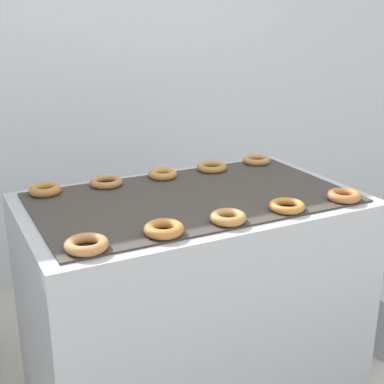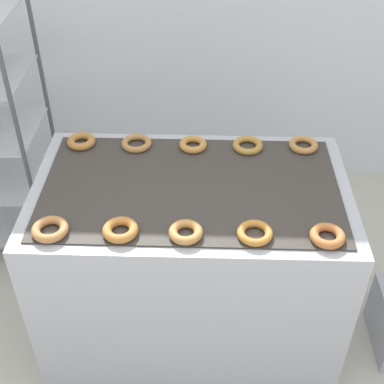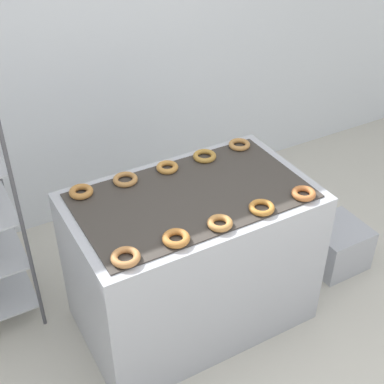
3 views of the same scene
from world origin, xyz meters
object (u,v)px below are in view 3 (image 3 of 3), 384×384
Objects in this scene: donut_near_rightmost at (304,193)px; donut_near_center at (220,223)px; glaze_bin at (336,245)px; donut_near_left at (176,238)px; donut_far_right at (205,156)px; donut_near_leftmost at (126,257)px; fryer_machine at (192,260)px; donut_far_leftmost at (81,192)px; donut_far_center at (167,167)px; donut_far_rightmost at (239,145)px; donut_far_left at (125,179)px; donut_near_right at (262,208)px.

donut_near_center is at bearing 179.66° from donut_near_rightmost.
donut_near_rightmost is at bearing -158.68° from glaze_bin.
donut_near_left is 0.98× the size of donut_far_right.
donut_near_center is (0.53, 0.00, 0.00)m from donut_near_leftmost.
donut_far_leftmost is (-0.54, 0.31, 0.50)m from fryer_machine.
glaze_bin is at bearing -12.70° from donut_far_leftmost.
donut_far_center is 0.96× the size of donut_far_rightmost.
donut_far_left is 1.09× the size of donut_far_center.
donut_far_right is at bearing 37.60° from donut_near_leftmost.
donut_far_left is at bearing 165.17° from glaze_bin.
donut_far_right is at bearing 89.78° from donut_near_right.
donut_far_center is (0.54, -0.01, -0.00)m from donut_far_leftmost.
fryer_machine is 0.64m from donut_near_right.
donut_near_center is 0.61m from donut_far_center.
glaze_bin is at bearing -3.58° from fryer_machine.
fryer_machine is 10.12× the size of donut_far_rightmost.
fryer_machine is 0.79m from donut_far_rightmost.
donut_near_center is at bearing -49.60° from donut_far_leftmost.
donut_near_center is 0.55m from donut_near_rightmost.
donut_far_rightmost is at bearing 0.38° from donut_far_leftmost.
donut_near_left reaches higher than donut_near_right.
fryer_machine is 0.65m from donut_far_left.
fryer_machine is at bearing 149.62° from donut_near_rightmost.
donut_near_center is 0.99× the size of donut_far_leftmost.
donut_far_leftmost is (-0.53, 0.62, 0.00)m from donut_near_center.
donut_far_rightmost is (0.27, 0.62, 0.00)m from donut_near_right.
donut_far_left is at bearing 66.54° from donut_near_leftmost.
donut_near_left reaches higher than donut_far_center.
donut_far_rightmost is (0.53, 0.02, -0.00)m from donut_far_center.
glaze_bin is 2.83× the size of donut_near_rightmost.
donut_far_center is at bearing 89.86° from fryer_machine.
donut_near_left is 1.01m from donut_far_rightmost.
donut_far_leftmost reaches higher than donut_near_leftmost.
donut_near_rightmost is at bearing -30.15° from donut_far_leftmost.
donut_far_right is at bearing 157.21° from glaze_bin.
donut_near_leftmost is at bearing -179.50° from donut_near_right.
donut_far_rightmost is at bearing 31.02° from fryer_machine.
donut_near_center is (0.26, -0.00, -0.00)m from donut_near_left.
donut_far_center is (-0.54, 0.62, -0.00)m from donut_near_rightmost.
donut_far_rightmost is at bearing 1.65° from donut_far_center.
donut_near_right is 0.97× the size of donut_far_right.
donut_near_leftmost is 0.82m from donut_far_center.
donut_near_center is 0.82m from donut_far_leftmost.
donut_far_right is (0.26, 0.30, 0.50)m from fryer_machine.
donut_far_leftmost is 0.54m from donut_far_center.
fryer_machine is 10.20× the size of donut_near_rightmost.
donut_near_center is 0.93× the size of donut_far_right.
donut_far_leftmost is 1.03× the size of donut_far_center.
donut_far_center is at bearing -0.91° from donut_far_left.
donut_far_right is at bearing -177.31° from donut_far_rightmost.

